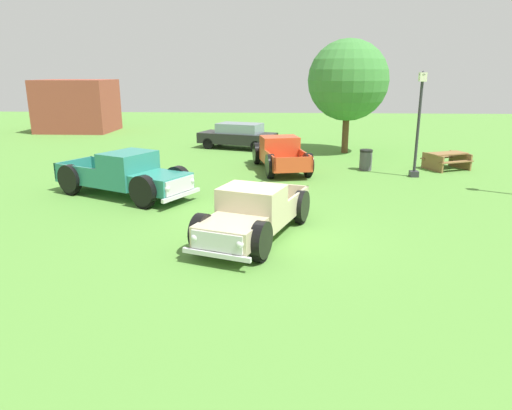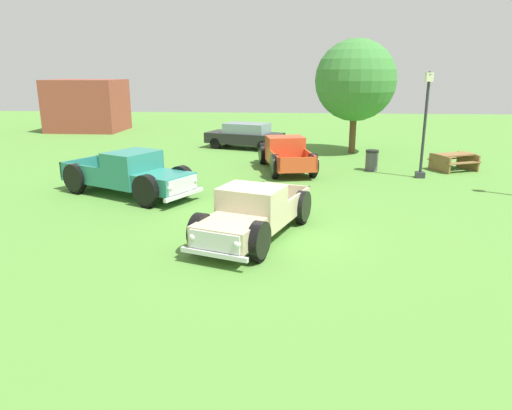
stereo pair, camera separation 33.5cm
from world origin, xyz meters
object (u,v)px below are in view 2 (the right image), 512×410
at_px(pickup_truck_behind_right, 135,175).
at_px(lamp_post_far, 425,123).
at_px(pickup_truck_behind_left, 285,153).
at_px(trash_can, 372,160).
at_px(pickup_truck_foreground, 251,215).
at_px(oak_tree_east, 356,80).
at_px(picnic_table, 454,160).
at_px(sedan_distant_a, 245,135).

bearing_deg(pickup_truck_behind_right, lamp_post_far, 19.98).
relative_size(pickup_truck_behind_left, trash_can, 5.52).
bearing_deg(pickup_truck_behind_right, pickup_truck_behind_left, 46.06).
height_order(pickup_truck_foreground, oak_tree_east, oak_tree_east).
distance_m(picnic_table, trash_can, 3.81).
xyz_separation_m(pickup_truck_behind_left, picnic_table, (7.79, 0.27, -0.23)).
bearing_deg(lamp_post_far, pickup_truck_foreground, -127.88).
xyz_separation_m(pickup_truck_behind_right, sedan_distant_a, (2.85, 11.36, -0.00)).
relative_size(pickup_truck_behind_right, trash_can, 5.94).
bearing_deg(sedan_distant_a, picnic_table, -28.53).
relative_size(sedan_distant_a, oak_tree_east, 0.78).
distance_m(pickup_truck_foreground, sedan_distant_a, 15.79).
distance_m(lamp_post_far, picnic_table, 3.17).
relative_size(pickup_truck_behind_right, picnic_table, 2.52).
bearing_deg(sedan_distant_a, trash_can, -42.66).
bearing_deg(trash_can, pickup_truck_behind_right, -149.86).
bearing_deg(pickup_truck_foreground, pickup_truck_behind_right, 136.95).
relative_size(pickup_truck_foreground, oak_tree_east, 0.83).
bearing_deg(trash_can, picnic_table, 5.73).
xyz_separation_m(pickup_truck_behind_right, lamp_post_far, (11.17, 4.06, 1.54)).
distance_m(sedan_distant_a, oak_tree_east, 6.95).
bearing_deg(pickup_truck_foreground, trash_can, 64.40).
height_order(pickup_truck_behind_left, picnic_table, pickup_truck_behind_left).
relative_size(pickup_truck_behind_right, lamp_post_far, 1.27).
bearing_deg(picnic_table, lamp_post_far, -138.14).
distance_m(pickup_truck_behind_right, sedan_distant_a, 11.71).
xyz_separation_m(lamp_post_far, oak_tree_east, (-2.23, 6.19, 1.61)).
height_order(sedan_distant_a, oak_tree_east, oak_tree_east).
relative_size(sedan_distant_a, picnic_table, 2.14).
relative_size(pickup_truck_behind_left, sedan_distant_a, 1.09).
height_order(lamp_post_far, trash_can, lamp_post_far).
height_order(sedan_distant_a, trash_can, sedan_distant_a).
height_order(sedan_distant_a, lamp_post_far, lamp_post_far).
height_order(pickup_truck_foreground, pickup_truck_behind_right, pickup_truck_behind_right).
bearing_deg(pickup_truck_behind_left, lamp_post_far, -13.88).
bearing_deg(oak_tree_east, sedan_distant_a, 169.74).
relative_size(sedan_distant_a, trash_can, 5.05).
bearing_deg(trash_can, pickup_truck_behind_left, 178.47).
xyz_separation_m(trash_can, oak_tree_east, (-0.36, 4.85, 3.45)).
height_order(lamp_post_far, picnic_table, lamp_post_far).
distance_m(lamp_post_far, trash_can, 2.95).
height_order(pickup_truck_foreground, lamp_post_far, lamp_post_far).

